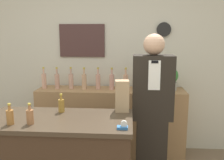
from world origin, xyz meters
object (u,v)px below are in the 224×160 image
object	(u,v)px
shopkeeper	(152,113)
tape_dispenser	(123,126)
paper_bag	(122,96)
potted_plant	(170,78)

from	to	relation	value
shopkeeper	tape_dispenser	size ratio (longest dim) A/B	19.32
shopkeeper	paper_bag	distance (m)	0.50
tape_dispenser	potted_plant	bearing A→B (deg)	67.72
paper_bag	tape_dispenser	world-z (taller)	paper_bag
shopkeeper	paper_bag	bearing A→B (deg)	-140.22
tape_dispenser	shopkeeper	bearing A→B (deg)	68.02
paper_bag	potted_plant	bearing A→B (deg)	57.67
shopkeeper	potted_plant	xyz separation A→B (m)	(0.30, 0.71, 0.26)
paper_bag	tape_dispenser	bearing A→B (deg)	-87.10
shopkeeper	tape_dispenser	xyz separation A→B (m)	(-0.30, -0.75, 0.12)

